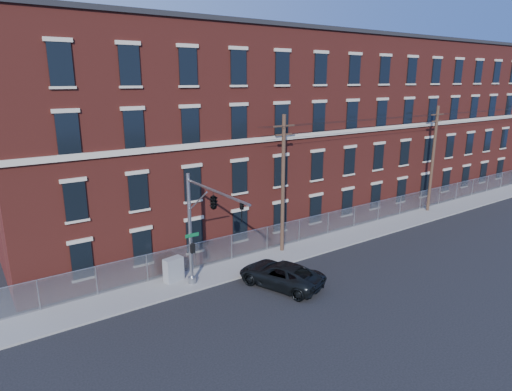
{
  "coord_description": "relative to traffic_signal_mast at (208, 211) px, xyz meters",
  "views": [
    {
      "loc": [
        -17.06,
        -18.37,
        12.42
      ],
      "look_at": [
        -1.48,
        4.0,
        5.21
      ],
      "focal_mm": 30.76,
      "sensor_mm": 36.0,
      "label": 1
    }
  ],
  "objects": [
    {
      "name": "utility_cabinet",
      "position": [
        -0.78,
        3.3,
        -4.51
      ],
      "size": [
        1.3,
        0.83,
        1.51
      ],
      "primitive_type": "cube",
      "rotation": [
        0.0,
        0.0,
        0.19
      ],
      "color": "gray",
      "rests_on": "sidewalk"
    },
    {
      "name": "ground",
      "position": [
        6.0,
        -2.18,
        -5.39
      ],
      "size": [
        140.0,
        140.0,
        0.0
      ],
      "primitive_type": "plane",
      "color": "black",
      "rests_on": "ground"
    },
    {
      "name": "chain_link_fence",
      "position": [
        18.0,
        4.12,
        -4.33
      ],
      "size": [
        59.06,
        0.06,
        1.85
      ],
      "color": "#A5A8AD",
      "rests_on": "ground"
    },
    {
      "name": "pickup_truck",
      "position": [
        4.46,
        -0.93,
        -4.63
      ],
      "size": [
        4.21,
        5.96,
        1.51
      ],
      "primitive_type": "imported",
      "rotation": [
        0.0,
        0.0,
        3.49
      ],
      "color": "black",
      "rests_on": "ground"
    },
    {
      "name": "mill_building",
      "position": [
        18.0,
        11.75,
        2.76
      ],
      "size": [
        55.3,
        14.32,
        16.3
      ],
      "color": "maroon",
      "rests_on": "ground"
    },
    {
      "name": "overhead_wires",
      "position": [
        26.0,
        3.42,
        3.73
      ],
      "size": [
        40.0,
        0.62,
        0.62
      ],
      "color": "black",
      "rests_on": "ground"
    },
    {
      "name": "utility_pole_mid",
      "position": [
        26.0,
        3.42,
        -0.05
      ],
      "size": [
        1.8,
        0.28,
        10.0
      ],
      "color": "#473023",
      "rests_on": "ground"
    },
    {
      "name": "sidewalk",
      "position": [
        18.0,
        2.82,
        -5.33
      ],
      "size": [
        65.0,
        3.0,
        0.12
      ],
      "primitive_type": "cube",
      "color": "gray",
      "rests_on": "ground"
    },
    {
      "name": "traffic_signal_mast",
      "position": [
        0.0,
        0.0,
        0.0
      ],
      "size": [
        0.9,
        6.75,
        7.0
      ],
      "color": "#9EA0A5",
      "rests_on": "ground"
    },
    {
      "name": "utility_pole_near",
      "position": [
        8.0,
        3.42,
        -0.05
      ],
      "size": [
        1.8,
        0.28,
        10.0
      ],
      "color": "#473023",
      "rests_on": "ground"
    }
  ]
}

